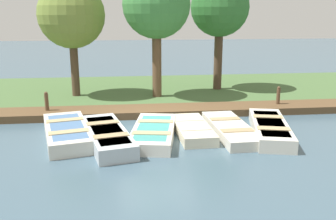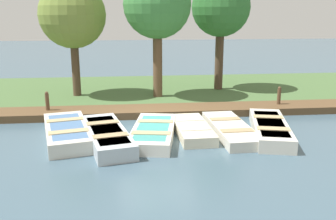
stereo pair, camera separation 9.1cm
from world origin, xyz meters
name	(u,v)px [view 1 (the left image)]	position (x,y,z in m)	size (l,w,h in m)	color
ground_plane	(157,126)	(0.00, 0.00, 0.00)	(80.00, 80.00, 0.00)	#425B6B
shore_bank	(148,92)	(-5.00, 0.00, 0.10)	(8.00, 24.00, 0.19)	#476638
dock_walkway	(153,111)	(-1.41, 0.00, 0.13)	(1.31, 20.06, 0.26)	brown
rowboat_0	(67,132)	(1.02, -2.78, 0.21)	(3.50, 1.95, 0.43)	beige
rowboat_1	(107,136)	(1.52, -1.58, 0.22)	(3.57, 1.78, 0.44)	#B2BCC1
rowboat_2	(154,132)	(1.25, -0.20, 0.18)	(3.29, 1.74, 0.37)	silver
rowboat_3	(192,129)	(1.01, 1.03, 0.16)	(2.69, 1.07, 0.34)	beige
rowboat_4	(231,129)	(1.13, 2.22, 0.16)	(3.31, 1.17, 0.33)	beige
rowboat_5	(270,128)	(1.33, 3.42, 0.21)	(3.57, 1.80, 0.42)	beige
mooring_post_near	(47,104)	(-1.48, -3.83, 0.48)	(0.14, 0.14, 0.95)	brown
mooring_post_far	(278,98)	(-1.48, 4.82, 0.48)	(0.14, 0.14, 0.95)	brown
park_tree_far_left	(71,16)	(-4.22, -3.13, 3.55)	(2.75, 2.75, 4.96)	#4C3828
park_tree_left	(156,6)	(-3.68, 0.33, 3.94)	(2.77, 2.77, 5.38)	brown
park_tree_center	(220,8)	(-4.95, 3.28, 3.85)	(2.62, 2.62, 5.22)	#4C3828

